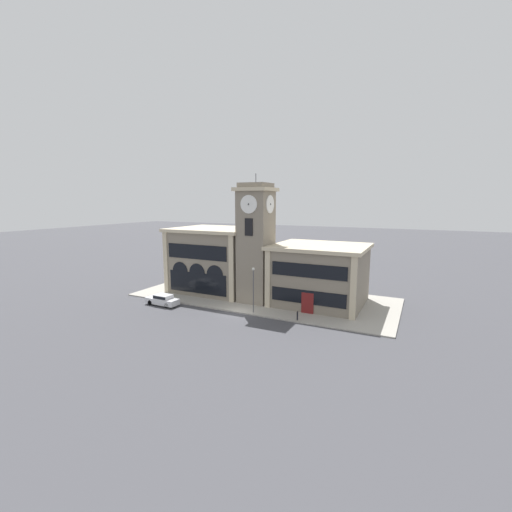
# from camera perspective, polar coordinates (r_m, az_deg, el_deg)

# --- Properties ---
(ground_plane) EXTENTS (300.00, 300.00, 0.00)m
(ground_plane) POSITION_cam_1_polar(r_m,az_deg,el_deg) (42.41, -3.28, -9.47)
(ground_plane) COLOR #424247
(sidewalk_kerb) EXTENTS (36.15, 15.29, 0.15)m
(sidewalk_kerb) POSITION_cam_1_polar(r_m,az_deg,el_deg) (48.88, 1.17, -6.85)
(sidewalk_kerb) COLOR #A39E93
(sidewalk_kerb) RESTS_ON ground_plane
(clock_tower) EXTENTS (4.67, 4.67, 17.04)m
(clock_tower) POSITION_cam_1_polar(r_m,az_deg,el_deg) (45.29, -0.02, 2.10)
(clock_tower) COLOR gray
(clock_tower) RESTS_ON ground_plane
(town_hall_left_wing) EXTENTS (12.49, 10.61, 9.57)m
(town_hall_left_wing) POSITION_cam_1_polar(r_m,az_deg,el_deg) (52.29, -6.65, -0.54)
(town_hall_left_wing) COLOR gray
(town_hall_left_wing) RESTS_ON ground_plane
(town_hall_right_wing) EXTENTS (11.97, 10.61, 7.90)m
(town_hall_right_wing) POSITION_cam_1_polar(r_m,az_deg,el_deg) (45.88, 10.55, -3.04)
(town_hall_right_wing) COLOR gray
(town_hall_right_wing) RESTS_ON ground_plane
(parked_car_near) EXTENTS (4.62, 1.85, 1.42)m
(parked_car_near) POSITION_cam_1_polar(r_m,az_deg,el_deg) (46.88, -15.29, -7.02)
(parked_car_near) COLOR silver
(parked_car_near) RESTS_ON ground_plane
(street_lamp) EXTENTS (0.36, 0.36, 5.56)m
(street_lamp) POSITION_cam_1_polar(r_m,az_deg,el_deg) (41.09, -0.44, -4.52)
(street_lamp) COLOR #4C4C51
(street_lamp) RESTS_ON sidewalk_kerb
(bollard) EXTENTS (0.18, 0.18, 1.06)m
(bollard) POSITION_cam_1_polar(r_m,az_deg,el_deg) (39.62, 6.91, -9.86)
(bollard) COLOR black
(bollard) RESTS_ON sidewalk_kerb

